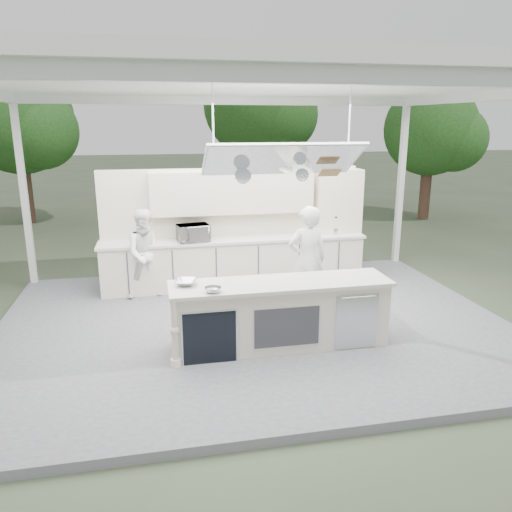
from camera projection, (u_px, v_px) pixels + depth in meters
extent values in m
plane|color=#3E4B33|center=(254.00, 329.00, 8.02)|extent=(90.00, 90.00, 0.00)
cube|color=slate|center=(254.00, 325.00, 8.01)|extent=(8.00, 6.00, 0.12)
cube|color=white|center=(401.00, 186.00, 11.04)|extent=(0.12, 0.12, 3.70)
cube|color=white|center=(24.00, 196.00, 9.52)|extent=(0.12, 0.12, 3.70)
cube|color=white|center=(254.00, 81.00, 7.03)|extent=(8.20, 6.20, 0.16)
cube|color=white|center=(320.00, 75.00, 4.33)|extent=(8.00, 0.12, 0.16)
cube|color=white|center=(225.00, 101.00, 9.82)|extent=(8.00, 0.12, 0.16)
cube|color=white|center=(497.00, 95.00, 7.83)|extent=(0.12, 6.00, 0.16)
cube|color=white|center=(283.00, 159.00, 6.49)|extent=(2.00, 0.71, 0.43)
cube|color=white|center=(283.00, 159.00, 6.49)|extent=(2.06, 0.76, 0.46)
cylinder|color=white|center=(213.00, 121.00, 6.19)|extent=(0.02, 0.02, 0.95)
cylinder|color=white|center=(349.00, 121.00, 6.54)|extent=(0.02, 0.02, 0.95)
cylinder|color=silver|center=(243.00, 176.00, 6.59)|extent=(0.22, 0.14, 0.21)
cylinder|color=silver|center=(302.00, 175.00, 6.70)|extent=(0.18, 0.12, 0.18)
cube|color=olive|center=(330.00, 173.00, 6.79)|extent=(0.28, 0.18, 0.12)
cube|color=beige|center=(280.00, 315.00, 7.06)|extent=(3.00, 0.70, 0.90)
cube|color=silver|center=(281.00, 283.00, 6.94)|extent=(3.10, 0.78, 0.05)
cylinder|color=beige|center=(175.00, 333.00, 6.44)|extent=(0.11, 0.11, 0.92)
cube|color=black|center=(210.00, 338.00, 6.54)|extent=(0.70, 0.04, 0.72)
cube|color=silver|center=(210.00, 338.00, 6.54)|extent=(0.74, 0.03, 0.72)
cube|color=#353439|center=(287.00, 327.00, 6.73)|extent=(0.90, 0.02, 0.55)
cube|color=silver|center=(357.00, 321.00, 6.92)|extent=(0.62, 0.02, 0.78)
cube|color=beige|center=(235.00, 263.00, 9.67)|extent=(5.00, 0.65, 0.90)
cube|color=silver|center=(234.00, 239.00, 9.55)|extent=(5.08, 0.72, 0.05)
cube|color=beige|center=(232.00, 226.00, 9.78)|extent=(5.00, 0.10, 2.25)
cube|color=beige|center=(233.00, 192.00, 9.48)|extent=(3.10, 0.38, 0.80)
cube|color=beige|center=(337.00, 202.00, 9.90)|extent=(0.90, 0.45, 1.30)
cube|color=olive|center=(337.00, 202.00, 9.90)|extent=(0.84, 0.40, 0.03)
cylinder|color=silver|center=(334.00, 231.00, 9.89)|extent=(0.20, 0.20, 0.12)
cylinder|color=black|center=(334.00, 223.00, 9.85)|extent=(0.17, 0.17, 0.20)
cylinder|color=black|center=(351.00, 230.00, 9.96)|extent=(0.16, 0.16, 0.10)
cone|color=black|center=(351.00, 222.00, 9.92)|extent=(0.14, 0.14, 0.24)
cylinder|color=#4B3125|center=(27.00, 191.00, 16.13)|extent=(0.36, 0.36, 2.10)
sphere|color=#2D6123|center=(18.00, 119.00, 15.55)|extent=(3.40, 3.40, 3.40)
sphere|color=#2D6123|center=(39.00, 131.00, 15.29)|extent=(2.38, 2.38, 2.38)
cylinder|color=#4B3125|center=(256.00, 174.00, 19.53)|extent=(0.36, 0.36, 2.45)
sphere|color=#2D6123|center=(256.00, 104.00, 18.85)|extent=(4.00, 4.00, 4.00)
sphere|color=#2D6123|center=(280.00, 115.00, 18.54)|extent=(2.80, 2.80, 2.80)
cylinder|color=#4B3125|center=(425.00, 191.00, 16.79)|extent=(0.36, 0.36, 1.92)
sphere|color=#2D6123|center=(431.00, 129.00, 16.27)|extent=(3.00, 3.00, 3.00)
sphere|color=#2D6123|center=(454.00, 139.00, 16.04)|extent=(2.10, 2.10, 2.10)
imported|color=white|center=(307.00, 260.00, 8.16)|extent=(0.68, 0.47, 1.81)
imported|color=white|center=(147.00, 254.00, 8.93)|extent=(0.87, 0.72, 1.62)
imported|color=#B2B4B9|center=(193.00, 233.00, 9.22)|extent=(0.63, 0.47, 0.32)
imported|color=silver|center=(186.00, 282.00, 6.78)|extent=(0.36, 0.36, 0.08)
imported|color=#B9BAC0|center=(213.00, 290.00, 6.49)|extent=(0.27, 0.27, 0.07)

